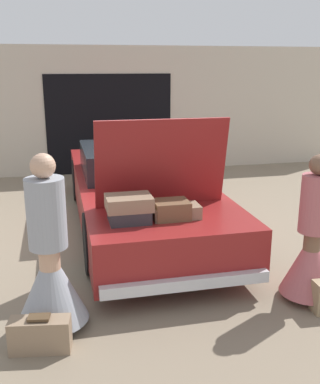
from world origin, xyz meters
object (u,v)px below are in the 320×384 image
Objects in this scene: person_right at (311,250)px; suitcase_beside_left_person at (40,335)px; person_left at (50,269)px; car at (139,190)px.

person_right is 2.86× the size of suitcase_beside_left_person.
person_left is at bearing 93.44° from person_right.
person_left is at bearing 72.94° from suitcase_beside_left_person.
car is 2.97m from person_right.
suitcase_beside_left_person is (-2.72, -0.30, -0.40)m from person_right.
person_left is (-1.30, -2.60, 0.04)m from car.
car is 2.91m from person_left.
car is at bearing 31.01° from person_right.
car reaches higher than person_right.
person_left reaches higher than person_right.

